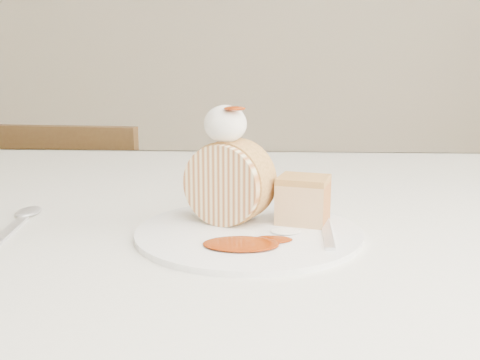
{
  "coord_description": "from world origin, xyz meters",
  "views": [
    {
      "loc": [
        0.06,
        -0.52,
        0.94
      ],
      "look_at": [
        0.03,
        0.06,
        0.81
      ],
      "focal_mm": 40.0,
      "sensor_mm": 36.0,
      "label": 1
    }
  ],
  "objects": [
    {
      "name": "caramel_drizzle",
      "position": [
        0.03,
        0.06,
        0.9
      ],
      "size": [
        0.02,
        0.02,
        0.01
      ],
      "primitive_type": "ellipsoid",
      "color": "maroon",
      "rests_on": "whipped_cream"
    },
    {
      "name": "plate",
      "position": [
        0.04,
        0.05,
        0.75
      ],
      "size": [
        0.31,
        0.31,
        0.01
      ],
      "primitive_type": "cylinder",
      "rotation": [
        0.0,
        0.0,
        -0.28
      ],
      "color": "white",
      "rests_on": "table"
    },
    {
      "name": "cake_chunk",
      "position": [
        0.11,
        0.08,
        0.78
      ],
      "size": [
        0.07,
        0.06,
        0.05
      ],
      "primitive_type": "cube",
      "rotation": [
        0.0,
        0.0,
        -0.28
      ],
      "color": "tan",
      "rests_on": "plate"
    },
    {
      "name": "table",
      "position": [
        0.0,
        0.2,
        0.66
      ],
      "size": [
        1.4,
        0.9,
        0.75
      ],
      "color": "silver",
      "rests_on": "ground"
    },
    {
      "name": "roulade_slice",
      "position": [
        0.02,
        0.08,
        0.8
      ],
      "size": [
        0.11,
        0.08,
        0.09
      ],
      "primitive_type": "cylinder",
      "rotation": [
        1.57,
        0.0,
        -0.41
      ],
      "color": "beige",
      "rests_on": "plate"
    },
    {
      "name": "fork",
      "position": [
        0.13,
        0.03,
        0.76
      ],
      "size": [
        0.03,
        0.15,
        0.0
      ],
      "primitive_type": "cube",
      "rotation": [
        0.0,
        0.0,
        -0.05
      ],
      "color": "silver",
      "rests_on": "plate"
    },
    {
      "name": "chair_far",
      "position": [
        -0.43,
        0.86,
        0.45
      ],
      "size": [
        0.41,
        0.41,
        0.79
      ],
      "rotation": [
        0.0,
        0.0,
        3.05
      ],
      "color": "brown",
      "rests_on": "ground"
    },
    {
      "name": "whipped_cream",
      "position": [
        0.02,
        0.08,
        0.87
      ],
      "size": [
        0.05,
        0.05,
        0.04
      ],
      "primitive_type": "ellipsoid",
      "color": "white",
      "rests_on": "roulade_slice"
    },
    {
      "name": "caramel_pool",
      "position": [
        0.04,
        -0.01,
        0.76
      ],
      "size": [
        0.09,
        0.07,
        0.0
      ],
      "primitive_type": null,
      "rotation": [
        0.0,
        0.0,
        -0.28
      ],
      "color": "maroon",
      "rests_on": "plate"
    },
    {
      "name": "spoon",
      "position": [
        -0.23,
        0.03,
        0.75
      ],
      "size": [
        0.05,
        0.17,
        0.0
      ],
      "primitive_type": "cube",
      "rotation": [
        0.0,
        0.0,
        0.14
      ],
      "color": "silver",
      "rests_on": "table"
    }
  ]
}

